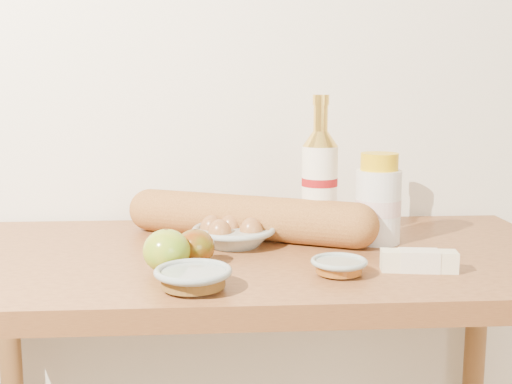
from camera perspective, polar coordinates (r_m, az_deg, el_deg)
back_wall at (r=1.51m, az=-0.91°, el=12.87°), size 3.50×0.02×2.60m
table at (r=1.26m, az=-0.09°, el=-10.76°), size 1.20×0.60×0.90m
bourbon_bottle at (r=1.29m, az=5.67°, el=0.83°), size 0.08×0.08×0.29m
cream_bottle at (r=1.30m, az=10.80°, el=-0.83°), size 0.11×0.11×0.18m
egg_bowl at (r=1.26m, az=-2.02°, el=-3.70°), size 0.19×0.19×0.06m
baguette at (r=1.31m, az=-0.80°, el=-2.26°), size 0.53×0.30×0.09m
apple_yellowgreen at (r=1.09m, az=-7.96°, el=-5.19°), size 0.10×0.10×0.07m
apple_redgreen_right at (r=1.13m, az=-5.43°, el=-4.90°), size 0.09×0.09×0.06m
sugar_bowl at (r=1.00m, az=-5.60°, el=-7.63°), size 0.12×0.12×0.03m
syrup_bowl at (r=1.08m, az=7.39°, el=-6.57°), size 0.11×0.11×0.03m
butter_stick at (r=1.13m, az=14.27°, el=-5.96°), size 0.13×0.05×0.04m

